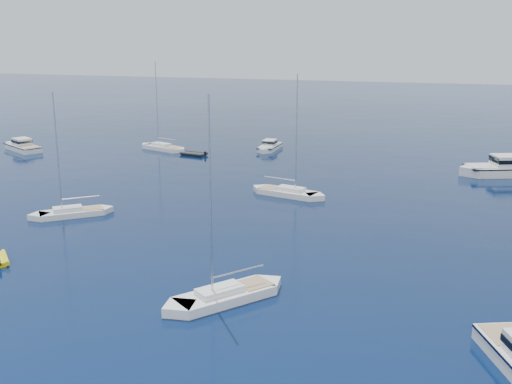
% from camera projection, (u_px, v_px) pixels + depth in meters
% --- Properties ---
extents(ground, '(400.00, 400.00, 0.00)m').
position_uv_depth(ground, '(209.00, 303.00, 40.74)').
color(ground, '#071C4B').
rests_on(ground, ground).
extents(motor_cruiser_far_l, '(9.48, 6.99, 2.43)m').
position_uv_depth(motor_cruiser_far_l, '(22.00, 150.00, 94.22)').
color(motor_cruiser_far_l, silver).
rests_on(motor_cruiser_far_l, ground).
extents(motor_cruiser_distant, '(13.03, 8.09, 3.28)m').
position_uv_depth(motor_cruiser_distant, '(505.00, 175.00, 77.62)').
color(motor_cruiser_distant, silver).
rests_on(motor_cruiser_distant, ground).
extents(motor_cruiser_horizon, '(2.44, 7.71, 2.02)m').
position_uv_depth(motor_cruiser_horizon, '(269.00, 150.00, 94.48)').
color(motor_cruiser_horizon, white).
rests_on(motor_cruiser_horizon, ground).
extents(sailboat_fore, '(7.98, 9.27, 14.35)m').
position_uv_depth(sailboat_fore, '(225.00, 300.00, 41.11)').
color(sailboat_fore, white).
rests_on(sailboat_fore, ground).
extents(sailboat_mid_l, '(7.98, 7.22, 12.58)m').
position_uv_depth(sailboat_mid_l, '(72.00, 216.00, 60.22)').
color(sailboat_mid_l, silver).
rests_on(sailboat_mid_l, ground).
extents(sailboat_centre, '(9.70, 4.62, 13.81)m').
position_uv_depth(sailboat_centre, '(288.00, 196.00, 67.81)').
color(sailboat_centre, white).
rests_on(sailboat_centre, ground).
extents(sailboat_far_l, '(9.71, 5.50, 13.88)m').
position_uv_depth(sailboat_far_l, '(163.00, 150.00, 94.58)').
color(sailboat_far_l, white).
rests_on(sailboat_far_l, ground).
extents(tender_grey_far, '(4.35, 2.87, 0.95)m').
position_uv_depth(tender_grey_far, '(194.00, 155.00, 90.31)').
color(tender_grey_far, black).
rests_on(tender_grey_far, ground).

